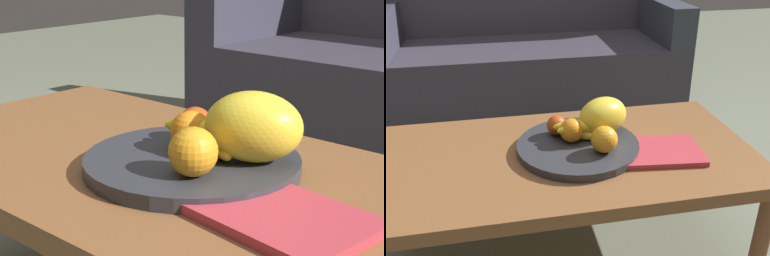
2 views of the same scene
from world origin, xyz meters
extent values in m
cube|color=brown|center=(0.00, 0.00, 0.36)|extent=(1.18, 0.60, 0.04)
cylinder|color=brown|center=(-0.55, 0.26, 0.17)|extent=(0.05, 0.05, 0.34)
cube|color=#323141|center=(-0.74, 1.28, 0.51)|extent=(0.14, 0.70, 0.22)
cylinder|color=#2F3137|center=(0.05, 0.01, 0.40)|extent=(0.37, 0.37, 0.03)
ellipsoid|color=yellow|center=(0.14, 0.06, 0.47)|extent=(0.20, 0.18, 0.12)
sphere|color=orange|center=(0.04, 0.02, 0.45)|extent=(0.07, 0.07, 0.07)
sphere|color=orange|center=(0.12, -0.06, 0.45)|extent=(0.08, 0.08, 0.08)
sphere|color=#B14314|center=(0.00, 0.08, 0.44)|extent=(0.06, 0.06, 0.06)
ellipsoid|color=yellow|center=(0.05, 0.04, 0.43)|extent=(0.14, 0.12, 0.03)
ellipsoid|color=yellow|center=(0.08, 0.05, 0.43)|extent=(0.14, 0.12, 0.03)
ellipsoid|color=yellow|center=(0.06, 0.03, 0.45)|extent=(0.15, 0.06, 0.03)
ellipsoid|color=yellow|center=(0.06, 0.03, 0.45)|extent=(0.15, 0.09, 0.03)
cube|color=#B93642|center=(0.29, -0.06, 0.39)|extent=(0.27, 0.21, 0.02)
camera|label=1|loc=(0.73, -0.75, 0.77)|focal=59.04mm
camera|label=2|loc=(-0.17, -1.10, 1.01)|focal=39.44mm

